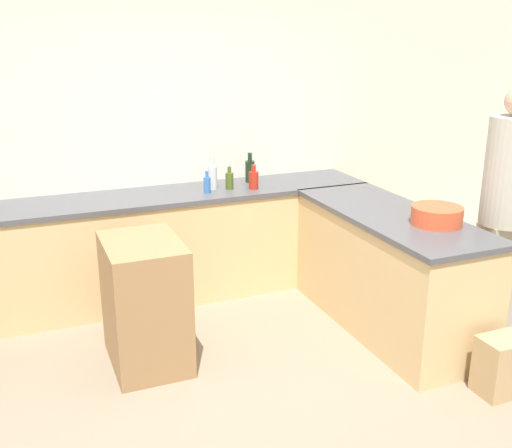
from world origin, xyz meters
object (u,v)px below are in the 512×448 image
at_px(olive_oil_bottle, 229,180).
at_px(wine_bottle_dark, 250,170).
at_px(water_bottle_blue, 207,184).
at_px(hot_sauce_bottle, 254,179).
at_px(vinegar_bottle_clear, 213,176).
at_px(mixing_bowl, 437,215).
at_px(paper_bag, 502,366).
at_px(island_table, 145,303).
at_px(person_at_peninsula, 506,208).

distance_m(olive_oil_bottle, wine_bottle_dark, 0.31).
xyz_separation_m(water_bottle_blue, wine_bottle_dark, (0.47, 0.22, 0.03)).
bearing_deg(hot_sauce_bottle, vinegar_bottle_clear, 158.17).
height_order(olive_oil_bottle, vinegar_bottle_clear, vinegar_bottle_clear).
bearing_deg(olive_oil_bottle, water_bottle_blue, -166.59).
bearing_deg(olive_oil_bottle, vinegar_bottle_clear, 157.51).
height_order(mixing_bowl, hot_sauce_bottle, hot_sauce_bottle).
bearing_deg(mixing_bowl, paper_bag, -88.29).
bearing_deg(olive_oil_bottle, island_table, -134.91).
xyz_separation_m(olive_oil_bottle, vinegar_bottle_clear, (-0.13, 0.05, 0.03)).
bearing_deg(olive_oil_bottle, hot_sauce_bottle, -21.37).
bearing_deg(wine_bottle_dark, island_table, -137.01).
bearing_deg(person_at_peninsula, water_bottle_blue, 138.32).
xyz_separation_m(mixing_bowl, water_bottle_blue, (-1.20, 1.42, 0.01)).
relative_size(hot_sauce_bottle, paper_bag, 0.55).
bearing_deg(mixing_bowl, hot_sauce_bottle, 119.62).
height_order(mixing_bowl, paper_bag, mixing_bowl).
bearing_deg(vinegar_bottle_clear, paper_bag, -63.07).
distance_m(mixing_bowl, olive_oil_bottle, 1.77).
xyz_separation_m(olive_oil_bottle, wine_bottle_dark, (0.25, 0.17, 0.03)).
bearing_deg(wine_bottle_dark, vinegar_bottle_clear, -163.48).
xyz_separation_m(island_table, water_bottle_blue, (0.75, 0.91, 0.54)).
relative_size(water_bottle_blue, paper_bag, 0.49).
xyz_separation_m(island_table, paper_bag, (1.97, -1.22, -0.25)).
relative_size(island_table, mixing_bowl, 2.50).
xyz_separation_m(olive_oil_bottle, water_bottle_blue, (-0.22, -0.05, -0.00)).
distance_m(island_table, hot_sauce_bottle, 1.56).
distance_m(mixing_bowl, paper_bag, 1.06).
distance_m(water_bottle_blue, paper_bag, 2.59).
bearing_deg(person_at_peninsula, mixing_bowl, 168.57).
distance_m(wine_bottle_dark, hot_sauce_bottle, 0.25).
bearing_deg(olive_oil_bottle, paper_bag, -65.28).
height_order(olive_oil_bottle, person_at_peninsula, person_at_peninsula).
distance_m(island_table, vinegar_bottle_clear, 1.44).
bearing_deg(hot_sauce_bottle, water_bottle_blue, 176.72).
relative_size(olive_oil_bottle, water_bottle_blue, 1.05).
xyz_separation_m(olive_oil_bottle, person_at_peninsula, (1.50, -1.58, 0.01)).
xyz_separation_m(island_table, vinegar_bottle_clear, (0.83, 1.02, 0.58)).
height_order(mixing_bowl, water_bottle_blue, water_bottle_blue).
height_order(island_table, mixing_bowl, mixing_bowl).
relative_size(island_table, person_at_peninsula, 0.48).
bearing_deg(person_at_peninsula, hot_sauce_bottle, 131.04).
height_order(water_bottle_blue, person_at_peninsula, person_at_peninsula).
relative_size(water_bottle_blue, wine_bottle_dark, 0.71).
height_order(island_table, wine_bottle_dark, wine_bottle_dark).
distance_m(olive_oil_bottle, person_at_peninsula, 2.18).
bearing_deg(vinegar_bottle_clear, hot_sauce_bottle, -21.83).
bearing_deg(mixing_bowl, wine_bottle_dark, 114.01).
relative_size(water_bottle_blue, vinegar_bottle_clear, 0.67).
bearing_deg(hot_sauce_bottle, mixing_bowl, -60.38).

